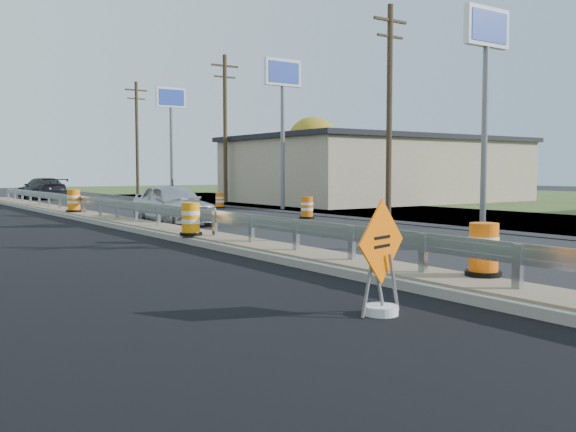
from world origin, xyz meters
TOP-DOWN VIEW (x-y plane):
  - ground at (0.00, 0.00)m, footprint 140.00×140.00m
  - milled_overlay at (-4.40, 10.00)m, footprint 7.20×120.00m
  - median at (0.00, 8.00)m, footprint 1.60×55.00m
  - guardrail at (0.00, 9.00)m, footprint 0.10×46.15m
  - retail_building_near at (20.99, 20.00)m, footprint 18.50×12.50m
  - pylon_sign_south at (10.50, 3.00)m, footprint 2.20×0.30m
  - pylon_sign_mid at (10.50, 16.00)m, footprint 2.20×0.30m
  - pylon_sign_north at (10.50, 30.00)m, footprint 2.20×0.30m
  - utility_pole_smid at (11.50, 9.00)m, footprint 1.90×0.26m
  - utility_pole_nmid at (11.50, 24.00)m, footprint 1.90×0.26m
  - utility_pole_north at (11.50, 39.00)m, footprint 1.90×0.26m
  - tree_far_yellow at (26.00, 34.00)m, footprint 4.62×4.62m
  - caution_sign at (-2.37, -5.43)m, footprint 1.17×0.51m
  - barrel_median_near at (0.55, -4.91)m, footprint 0.64×0.64m
  - barrel_median_mid at (-0.55, 4.42)m, footprint 0.64×0.64m
  - barrel_median_far at (-0.24, 16.82)m, footprint 0.68×0.68m
  - barrel_shoulder_near at (7.81, 10.17)m, footprint 0.64×0.64m
  - barrel_shoulder_mid at (8.42, 19.13)m, footprint 0.58×0.58m
  - barrel_shoulder_far at (8.25, 27.64)m, footprint 0.65×0.65m
  - car_silver at (1.80, 10.76)m, footprint 1.92×4.68m
  - car_dark_far at (3.15, 36.21)m, footprint 2.65×5.50m

SIDE VIEW (x-z plane):
  - ground at x=0.00m, z-range 0.00..0.00m
  - milled_overlay at x=-4.40m, z-range 0.00..0.01m
  - median at x=0.00m, z-range 0.00..0.23m
  - barrel_shoulder_mid at x=8.42m, z-range -0.02..0.83m
  - caution_sign at x=-2.37m, z-range -0.41..1.26m
  - barrel_shoulder_near at x=7.81m, z-range -0.02..0.92m
  - barrel_shoulder_far at x=8.25m, z-range -0.02..0.93m
  - barrel_median_near at x=0.55m, z-range 0.21..1.14m
  - barrel_median_mid at x=-0.55m, z-range 0.21..1.15m
  - barrel_median_far at x=-0.24m, z-range 0.21..1.21m
  - guardrail at x=0.00m, z-range 0.37..1.09m
  - car_dark_far at x=3.15m, z-range 0.00..1.54m
  - car_silver at x=1.80m, z-range 0.00..1.59m
  - retail_building_near at x=20.99m, z-range 0.02..4.29m
  - tree_far_yellow at x=26.00m, z-range 1.11..7.97m
  - utility_pole_smid at x=11.50m, z-range 0.23..9.63m
  - utility_pole_nmid at x=11.50m, z-range 0.23..9.63m
  - utility_pole_north at x=11.50m, z-range 0.23..9.63m
  - pylon_sign_south at x=10.50m, z-range 2.53..10.43m
  - pylon_sign_mid at x=10.50m, z-range 2.53..10.43m
  - pylon_sign_north at x=10.50m, z-range 2.53..10.43m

